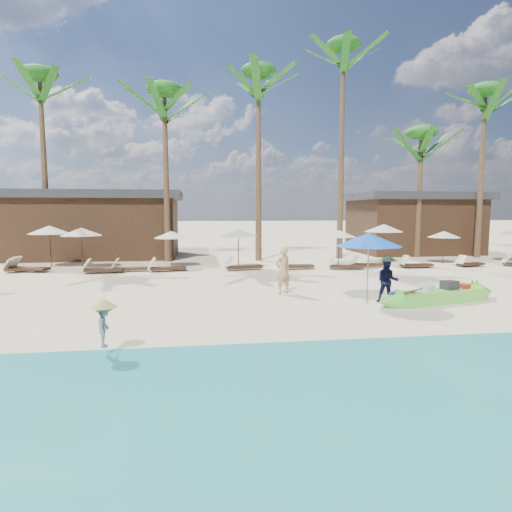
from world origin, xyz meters
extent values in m
plane|color=#FBE8B9|center=(0.00, 0.00, 0.00)|extent=(240.00, 240.00, 0.00)
cube|color=tan|center=(0.00, -5.00, 0.00)|extent=(240.00, 4.50, 0.01)
cube|color=#68E646|center=(6.31, 1.04, 0.21)|extent=(3.55, 1.60, 0.42)
cube|color=white|center=(6.31, 1.04, 0.23)|extent=(3.03, 1.28, 0.19)
cube|color=#262628|center=(6.74, 1.15, 0.52)|extent=(0.58, 0.50, 0.38)
cube|color=silver|center=(5.88, 0.98, 0.48)|extent=(0.46, 0.42, 0.31)
cube|color=#AA2716|center=(7.34, 1.26, 0.44)|extent=(0.39, 0.35, 0.24)
cylinder|color=#AA2716|center=(5.24, 0.81, 0.37)|extent=(0.24, 0.24, 0.10)
cylinder|color=#262628|center=(5.00, 0.63, 0.37)|extent=(0.22, 0.22, 0.09)
sphere|color=tan|center=(4.67, 0.60, 0.42)|extent=(0.20, 0.20, 0.20)
cylinder|color=yellow|center=(7.83, 1.54, 0.42)|extent=(0.15, 0.15, 0.20)
cylinder|color=yellow|center=(8.04, 1.59, 0.42)|extent=(0.15, 0.15, 0.20)
imported|color=tan|center=(1.49, 3.25, 0.86)|extent=(0.74, 0.63, 1.73)
imported|color=#16153A|center=(4.59, 1.24, 0.73)|extent=(0.87, 0.79, 1.47)
imported|color=gray|center=(-3.54, -2.84, 0.64)|extent=(0.38, 0.61, 0.91)
cylinder|color=#99999E|center=(3.90, 1.24, 1.13)|extent=(0.05, 0.05, 2.26)
cone|color=blue|center=(3.90, 1.24, 2.10)|extent=(2.16, 2.16, 0.44)
cylinder|color=#3B2918|center=(-9.40, 12.18, 1.09)|extent=(0.05, 0.05, 2.18)
cone|color=beige|center=(-9.40, 12.18, 2.03)|extent=(2.18, 2.18, 0.44)
cube|color=#3B2918|center=(-9.87, 10.54, 0.17)|extent=(1.98, 1.15, 0.13)
cube|color=beige|center=(-10.66, 10.79, 0.50)|extent=(0.59, 0.71, 0.55)
cube|color=#3B2918|center=(-10.11, 10.50, 0.15)|extent=(1.77, 0.76, 0.12)
cube|color=beige|center=(-10.87, 10.41, 0.45)|extent=(0.45, 0.60, 0.50)
cylinder|color=#3B2918|center=(-7.57, 11.37, 1.05)|extent=(0.05, 0.05, 2.10)
cone|color=beige|center=(-7.57, 11.37, 1.96)|extent=(2.10, 2.10, 0.42)
cube|color=#3B2918|center=(-6.13, 9.59, 0.16)|extent=(1.82, 0.64, 0.13)
cube|color=beige|center=(-6.92, 9.56, 0.48)|extent=(0.42, 0.60, 0.53)
cube|color=#3B2918|center=(-4.94, 10.03, 0.15)|extent=(1.70, 0.65, 0.12)
cube|color=beige|center=(-5.67, 9.99, 0.44)|extent=(0.41, 0.56, 0.49)
cylinder|color=#3B2918|center=(-2.97, 11.47, 0.95)|extent=(0.05, 0.05, 1.89)
cone|color=beige|center=(-2.97, 11.47, 1.76)|extent=(1.89, 1.89, 0.38)
cube|color=#3B2918|center=(-3.07, 9.83, 0.16)|extent=(1.85, 0.85, 0.13)
cube|color=beige|center=(-3.85, 9.71, 0.47)|extent=(0.48, 0.63, 0.52)
cylinder|color=#3B2918|center=(0.54, 10.26, 1.03)|extent=(0.05, 0.05, 2.06)
cone|color=beige|center=(0.54, 10.26, 1.91)|extent=(2.06, 2.06, 0.41)
cube|color=#3B2918|center=(0.79, 9.80, 0.16)|extent=(1.93, 0.93, 0.13)
cube|color=beige|center=(-0.01, 9.65, 0.49)|extent=(0.52, 0.66, 0.54)
cube|color=#3B2918|center=(3.51, 9.73, 0.16)|extent=(1.85, 0.65, 0.13)
cube|color=beige|center=(2.70, 9.71, 0.49)|extent=(0.43, 0.61, 0.54)
cylinder|color=#3B2918|center=(6.16, 10.77, 0.96)|extent=(0.05, 0.05, 1.92)
cone|color=beige|center=(6.16, 10.77, 1.79)|extent=(1.92, 1.92, 0.38)
cube|color=#3B2918|center=(6.10, 9.33, 0.15)|extent=(1.78, 0.86, 0.12)
cube|color=beige|center=(5.36, 9.47, 0.45)|extent=(0.48, 0.61, 0.50)
cube|color=#3B2918|center=(7.56, 9.99, 0.15)|extent=(1.70, 0.66, 0.12)
cube|color=beige|center=(6.83, 10.05, 0.44)|extent=(0.41, 0.56, 0.48)
cylinder|color=#3B2918|center=(8.99, 11.28, 1.11)|extent=(0.06, 0.06, 2.22)
cone|color=beige|center=(8.99, 11.28, 2.06)|extent=(2.22, 2.22, 0.44)
cube|color=#3B2918|center=(10.04, 9.37, 0.15)|extent=(1.70, 0.59, 0.12)
cube|color=beige|center=(9.30, 9.35, 0.45)|extent=(0.39, 0.56, 0.49)
cylinder|color=#3B2918|center=(12.44, 10.85, 0.91)|extent=(0.05, 0.05, 1.83)
cone|color=beige|center=(12.44, 10.85, 1.70)|extent=(1.83, 1.83, 0.37)
cube|color=#3B2918|center=(13.21, 9.44, 0.14)|extent=(1.67, 0.90, 0.11)
cube|color=beige|center=(12.53, 9.26, 0.42)|extent=(0.48, 0.59, 0.47)
cube|color=beige|center=(15.26, 9.34, 0.43)|extent=(0.51, 0.61, 0.47)
cone|color=brown|center=(-10.45, 15.08, 5.45)|extent=(0.40, 0.40, 10.89)
ellipsoid|color=#1A6519|center=(-10.45, 15.08, 10.89)|extent=(2.08, 2.08, 0.88)
cone|color=brown|center=(-3.36, 14.27, 5.04)|extent=(0.40, 0.40, 10.08)
ellipsoid|color=#1A6519|center=(-3.36, 14.27, 10.08)|extent=(2.08, 2.08, 0.88)
cone|color=brown|center=(2.15, 14.01, 5.63)|extent=(0.40, 0.40, 11.26)
ellipsoid|color=#1A6519|center=(2.15, 14.01, 11.26)|extent=(2.08, 2.08, 0.88)
cone|color=brown|center=(7.45, 14.38, 6.58)|extent=(0.40, 0.40, 13.16)
ellipsoid|color=#1A6519|center=(7.45, 14.38, 13.16)|extent=(2.08, 2.08, 0.88)
cone|color=brown|center=(12.84, 14.52, 4.04)|extent=(0.40, 0.40, 8.07)
ellipsoid|color=#1A6519|center=(12.84, 14.52, 8.07)|extent=(2.08, 2.08, 0.88)
cone|color=brown|center=(16.57, 13.68, 5.32)|extent=(0.40, 0.40, 10.64)
ellipsoid|color=#1A6519|center=(16.57, 13.68, 10.64)|extent=(2.08, 2.08, 0.88)
cube|color=#3B2918|center=(-8.00, 17.50, 1.90)|extent=(10.00, 6.00, 3.80)
cube|color=#2D2D33|center=(-8.00, 17.50, 4.05)|extent=(10.80, 6.60, 0.50)
cube|color=#3B2918|center=(14.00, 17.50, 1.90)|extent=(8.00, 6.00, 3.80)
cube|color=#2D2D33|center=(14.00, 17.50, 4.05)|extent=(8.80, 6.60, 0.50)
camera|label=1|loc=(-1.60, -11.91, 3.02)|focal=30.00mm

